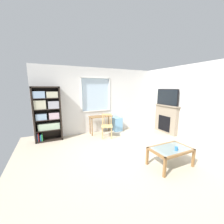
# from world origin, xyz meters

# --- Properties ---
(ground) EXTENTS (6.07, 5.44, 0.02)m
(ground) POSITION_xyz_m (0.00, 0.00, -0.01)
(ground) COLOR beige
(wall_back_with_window) EXTENTS (5.07, 0.15, 2.69)m
(wall_back_with_window) POSITION_xyz_m (0.02, 2.22, 1.32)
(wall_back_with_window) COLOR silver
(wall_back_with_window) RESTS_ON ground
(wall_right) EXTENTS (0.12, 4.64, 2.69)m
(wall_right) POSITION_xyz_m (2.60, 0.00, 1.34)
(wall_right) COLOR silver
(wall_right) RESTS_ON ground
(bookshelf) EXTENTS (0.90, 0.38, 1.93)m
(bookshelf) POSITION_xyz_m (-2.04, 1.98, 1.04)
(bookshelf) COLOR black
(bookshelf) RESTS_ON ground
(desk_under_window) EXTENTS (0.94, 0.38, 0.74)m
(desk_under_window) POSITION_xyz_m (-0.07, 1.87, 0.60)
(desk_under_window) COLOR brown
(desk_under_window) RESTS_ON ground
(wooden_chair) EXTENTS (0.55, 0.53, 0.90)m
(wooden_chair) POSITION_xyz_m (-0.02, 1.35, 0.46)
(wooden_chair) COLOR tan
(wooden_chair) RESTS_ON ground
(plastic_drawer_unit) EXTENTS (0.35, 0.40, 0.59)m
(plastic_drawer_unit) POSITION_xyz_m (0.71, 1.92, 0.30)
(plastic_drawer_unit) COLOR #72ADDB
(plastic_drawer_unit) RESTS_ON ground
(fireplace) EXTENTS (0.26, 1.20, 1.18)m
(fireplace) POSITION_xyz_m (2.44, 0.80, 0.59)
(fireplace) COLOR gray
(fireplace) RESTS_ON ground
(tv) EXTENTS (0.06, 1.04, 0.65)m
(tv) POSITION_xyz_m (2.42, 0.80, 1.51)
(tv) COLOR black
(tv) RESTS_ON fireplace
(coffee_table) EXTENTS (0.98, 0.61, 0.45)m
(coffee_table) POSITION_xyz_m (0.59, -1.11, 0.38)
(coffee_table) COLOR #8C9E99
(coffee_table) RESTS_ON ground
(sippy_cup) EXTENTS (0.07, 0.07, 0.09)m
(sippy_cup) POSITION_xyz_m (0.62, -1.25, 0.49)
(sippy_cup) COLOR #337FD6
(sippy_cup) RESTS_ON coffee_table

